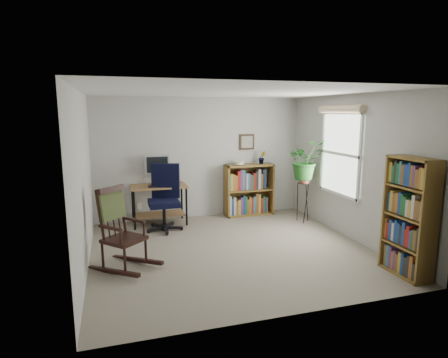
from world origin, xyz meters
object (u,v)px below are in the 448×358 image
object	(u,v)px
office_chair	(164,198)
low_bookshelf	(249,190)
rocking_chair	(124,228)
desk	(159,205)
tall_bookshelf	(409,217)

from	to	relation	value
office_chair	low_bookshelf	xyz separation A→B (m)	(1.83, 0.55, -0.08)
rocking_chair	low_bookshelf	size ratio (longest dim) A/B	1.08
low_bookshelf	desk	bearing A→B (deg)	-176.32
desk	low_bookshelf	world-z (taller)	low_bookshelf
office_chair	tall_bookshelf	distance (m)	3.94
office_chair	low_bookshelf	bearing A→B (deg)	34.62
office_chair	low_bookshelf	distance (m)	1.91
desk	rocking_chair	xyz separation A→B (m)	(-0.71, -1.95, 0.20)
rocking_chair	tall_bookshelf	world-z (taller)	tall_bookshelf
low_bookshelf	tall_bookshelf	world-z (taller)	tall_bookshelf
desk	office_chair	distance (m)	0.49
rocking_chair	office_chair	bearing A→B (deg)	21.46
rocking_chair	tall_bookshelf	distance (m)	3.75
desk	rocking_chair	world-z (taller)	rocking_chair
office_chair	rocking_chair	distance (m)	1.69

